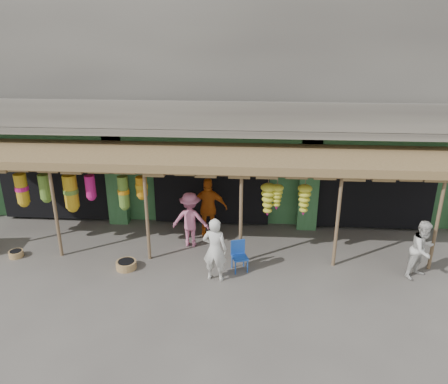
# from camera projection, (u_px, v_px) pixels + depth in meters

# --- Properties ---
(ground) EXTENTS (80.00, 80.00, 0.00)m
(ground) POSITION_uv_depth(u_px,v_px,m) (205.00, 257.00, 12.15)
(ground) COLOR #514C47
(ground) RESTS_ON ground
(building) EXTENTS (16.40, 6.80, 7.00)m
(building) POSITION_uv_depth(u_px,v_px,m) (218.00, 105.00, 15.46)
(building) COLOR gray
(building) RESTS_ON ground
(awning) EXTENTS (14.00, 2.70, 2.79)m
(awning) POSITION_uv_depth(u_px,v_px,m) (201.00, 160.00, 11.97)
(awning) COLOR brown
(awning) RESTS_ON ground
(blue_chair) EXTENTS (0.49, 0.49, 0.80)m
(blue_chair) POSITION_uv_depth(u_px,v_px,m) (239.00, 254.00, 11.40)
(blue_chair) COLOR #1B4CB4
(blue_chair) RESTS_ON ground
(basket_mid) EXTENTS (0.69, 0.69, 0.21)m
(basket_mid) POSITION_uv_depth(u_px,v_px,m) (126.00, 265.00, 11.55)
(basket_mid) COLOR olive
(basket_mid) RESTS_ON ground
(basket_right) EXTENTS (0.47, 0.47, 0.18)m
(basket_right) POSITION_uv_depth(u_px,v_px,m) (16.00, 254.00, 12.13)
(basket_right) COLOR #987547
(basket_right) RESTS_ON ground
(person_front) EXTENTS (0.67, 0.50, 1.69)m
(person_front) POSITION_uv_depth(u_px,v_px,m) (215.00, 250.00, 10.80)
(person_front) COLOR silver
(person_front) RESTS_ON ground
(person_right) EXTENTS (0.95, 0.92, 1.55)m
(person_right) POSITION_uv_depth(u_px,v_px,m) (423.00, 250.00, 10.94)
(person_right) COLOR silver
(person_right) RESTS_ON ground
(person_vendor) EXTENTS (1.13, 0.53, 1.87)m
(person_vendor) POSITION_uv_depth(u_px,v_px,m) (209.00, 208.00, 12.98)
(person_vendor) COLOR #C25612
(person_vendor) RESTS_ON ground
(person_shopper) EXTENTS (1.09, 0.66, 1.64)m
(person_shopper) POSITION_uv_depth(u_px,v_px,m) (190.00, 220.00, 12.51)
(person_shopper) COLOR #C6698B
(person_shopper) RESTS_ON ground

